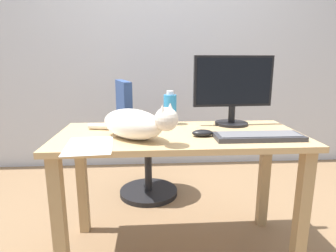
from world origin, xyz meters
TOP-DOWN VIEW (x-y plane):
  - ground_plane at (0.00, 0.00)m, footprint 8.00×8.00m
  - back_wall at (0.00, 1.50)m, footprint 6.00×0.04m
  - desk at (0.00, 0.00)m, footprint 1.32×0.60m
  - office_chair at (-0.23, 0.73)m, footprint 0.50×0.48m
  - monitor at (0.34, 0.19)m, footprint 0.48×0.20m
  - keyboard at (0.38, -0.14)m, footprint 0.44×0.15m
  - cat at (-0.23, -0.11)m, footprint 0.48×0.42m
  - computer_mouse at (0.11, -0.08)m, footprint 0.11×0.06m
  - paper_sheet at (-0.44, -0.21)m, footprint 0.24×0.31m
  - water_bottle at (-0.03, 0.23)m, footprint 0.08×0.08m

SIDE VIEW (x-z plane):
  - ground_plane at x=0.00m, z-range 0.00..0.00m
  - office_chair at x=-0.23m, z-range -0.06..0.90m
  - desk at x=0.00m, z-range 0.24..0.96m
  - paper_sheet at x=-0.44m, z-range 0.72..0.72m
  - keyboard at x=0.38m, z-range 0.72..0.75m
  - computer_mouse at x=0.11m, z-range 0.72..0.76m
  - cat at x=-0.23m, z-range 0.70..0.90m
  - water_bottle at x=-0.03m, z-range 0.71..0.92m
  - monitor at x=0.34m, z-range 0.74..1.16m
  - back_wall at x=0.00m, z-range 0.00..2.60m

